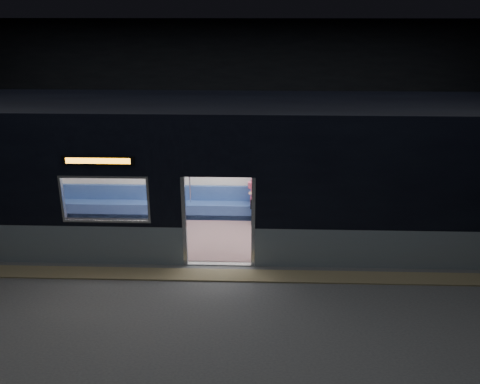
{
  "coord_description": "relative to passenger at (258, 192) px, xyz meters",
  "views": [
    {
      "loc": [
        0.8,
        -8.87,
        5.4
      ],
      "look_at": [
        0.41,
        2.3,
        1.25
      ],
      "focal_mm": 38.0,
      "sensor_mm": 36.0,
      "label": 1
    }
  ],
  "objects": [
    {
      "name": "metro_car",
      "position": [
        -0.83,
        -1.0,
        1.06
      ],
      "size": [
        18.0,
        3.04,
        3.35
      ],
      "color": "gray",
      "rests_on": "station_floor"
    },
    {
      "name": "station_floor",
      "position": [
        -0.83,
        -3.55,
        -0.79
      ],
      "size": [
        24.0,
        14.0,
        0.01
      ],
      "primitive_type": "cube",
      "color": "#47494C",
      "rests_on": "ground"
    },
    {
      "name": "handbag",
      "position": [
        0.0,
        -0.22,
        -0.11
      ],
      "size": [
        0.28,
        0.24,
        0.13
      ],
      "primitive_type": "cube",
      "rotation": [
        0.0,
        0.0,
        0.05
      ],
      "color": "black",
      "rests_on": "passenger"
    },
    {
      "name": "tactile_strip",
      "position": [
        -0.83,
        -3.0,
        -0.77
      ],
      "size": [
        22.8,
        0.5,
        0.03
      ],
      "primitive_type": "cube",
      "color": "#8C7F59",
      "rests_on": "station_floor"
    },
    {
      "name": "transit_map",
      "position": [
        2.18,
        0.31,
        0.65
      ],
      "size": [
        0.88,
        0.03,
        0.57
      ],
      "primitive_type": "cube",
      "color": "white",
      "rests_on": "metro_car"
    },
    {
      "name": "passenger",
      "position": [
        0.0,
        0.0,
        0.0
      ],
      "size": [
        0.41,
        0.67,
        1.33
      ],
      "rotation": [
        0.0,
        0.0,
        -0.13
      ],
      "color": "black",
      "rests_on": "metro_car"
    },
    {
      "name": "station_envelope",
      "position": [
        -0.83,
        -3.55,
        2.88
      ],
      "size": [
        24.0,
        14.0,
        5.0
      ],
      "color": "black",
      "rests_on": "station_floor"
    }
  ]
}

